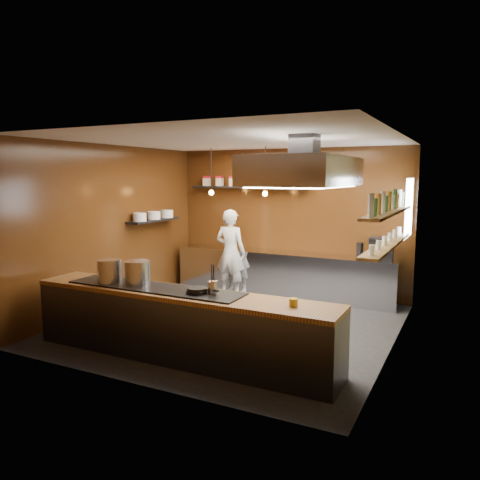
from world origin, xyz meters
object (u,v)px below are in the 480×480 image
Objects in this scene: extractor_hood at (304,171)px; espresso_machine at (381,249)px; chef at (231,252)px; stockpot_large at (110,271)px; stockpot_small at (138,272)px.

espresso_machine is at bearing 75.40° from extractor_hood.
stockpot_large is at bearing 86.81° from chef.
extractor_hood is 1.13× the size of chef.
stockpot_small is at bearing 93.88° from chef.
stockpot_small is at bearing -150.07° from extractor_hood.
extractor_hood is at bearing -108.09° from espresso_machine.
chef is (-2.28, 2.13, -1.62)m from extractor_hood.
espresso_machine is at bearing 50.87° from stockpot_large.
extractor_hood is 4.75× the size of espresso_machine.
stockpot_large is 0.19× the size of chef.
extractor_hood is 2.95m from espresso_machine.
extractor_hood reaches higher than stockpot_small.
chef is at bearing 136.90° from extractor_hood.
extractor_hood is 5.74× the size of stockpot_small.
stockpot_large is (-2.42, -1.26, -1.40)m from extractor_hood.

